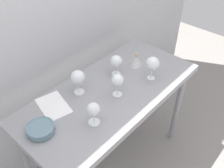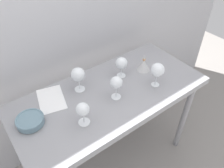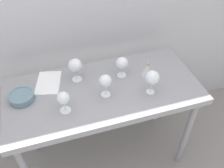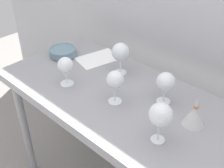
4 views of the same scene
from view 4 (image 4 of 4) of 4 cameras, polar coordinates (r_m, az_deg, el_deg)
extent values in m
cube|color=gray|center=(1.47, 2.36, -2.94)|extent=(1.40, 0.64, 0.04)
cube|color=gray|center=(1.30, -7.29, -9.38)|extent=(1.40, 0.01, 0.05)
cylinder|color=gray|center=(2.04, -16.82, -8.68)|extent=(0.05, 0.05, 0.86)
cylinder|color=gray|center=(2.26, -5.77, -2.43)|extent=(0.05, 0.05, 0.86)
cylinder|color=white|center=(1.44, 10.13, -3.38)|extent=(0.07, 0.07, 0.00)
cylinder|color=white|center=(1.42, 10.29, -2.12)|extent=(0.01, 0.01, 0.07)
sphere|color=white|center=(1.38, 10.61, 0.45)|extent=(0.09, 0.09, 0.09)
cylinder|color=#5B111F|center=(1.38, 10.54, -0.11)|extent=(0.06, 0.06, 0.03)
cylinder|color=white|center=(1.42, 0.55, -3.40)|extent=(0.07, 0.07, 0.00)
cylinder|color=white|center=(1.39, 0.56, -1.86)|extent=(0.01, 0.01, 0.09)
sphere|color=white|center=(1.35, 0.58, 0.94)|extent=(0.09, 0.09, 0.09)
cylinder|color=maroon|center=(1.35, 0.57, 0.41)|extent=(0.06, 0.06, 0.02)
cylinder|color=white|center=(1.57, -8.86, 0.12)|extent=(0.07, 0.07, 0.00)
cylinder|color=white|center=(1.54, -8.99, 1.37)|extent=(0.01, 0.01, 0.08)
sphere|color=white|center=(1.51, -9.24, 3.75)|extent=(0.08, 0.08, 0.08)
cylinder|color=maroon|center=(1.51, -9.19, 3.27)|extent=(0.06, 0.06, 0.02)
cylinder|color=white|center=(1.64, 1.64, 2.31)|extent=(0.07, 0.07, 0.00)
cylinder|color=white|center=(1.62, 1.66, 3.70)|extent=(0.01, 0.01, 0.09)
sphere|color=white|center=(1.58, 1.71, 6.41)|extent=(0.10, 0.10, 0.10)
cylinder|color=maroon|center=(1.58, 1.70, 5.85)|extent=(0.07, 0.07, 0.02)
cylinder|color=white|center=(1.24, 9.03, -10.82)|extent=(0.06, 0.06, 0.00)
cylinder|color=white|center=(1.20, 9.23, -9.20)|extent=(0.01, 0.01, 0.09)
sphere|color=white|center=(1.15, 9.63, -6.00)|extent=(0.10, 0.10, 0.10)
cylinder|color=maroon|center=(1.16, 9.54, -6.66)|extent=(0.07, 0.07, 0.03)
cube|color=white|center=(1.79, -2.76, 5.08)|extent=(0.23, 0.29, 0.00)
cylinder|color=#DBCC66|center=(1.84, -9.65, 5.67)|extent=(0.14, 0.14, 0.01)
cylinder|color=slate|center=(1.83, -9.71, 6.29)|extent=(0.17, 0.17, 0.04)
torus|color=slate|center=(1.82, -9.77, 6.83)|extent=(0.17, 0.17, 0.01)
cone|color=silver|center=(1.32, 16.00, -6.06)|extent=(0.10, 0.10, 0.09)
cylinder|color=#C17F4C|center=(1.28, 16.36, -4.27)|extent=(0.02, 0.02, 0.01)
cone|color=silver|center=(1.27, 16.52, -3.46)|extent=(0.02, 0.02, 0.03)
camera|label=1|loc=(1.82, -58.90, 31.93)|focal=41.30mm
camera|label=2|loc=(1.45, -57.51, 29.08)|focal=35.49mm
camera|label=3|loc=(1.18, -77.72, 28.86)|focal=38.98mm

